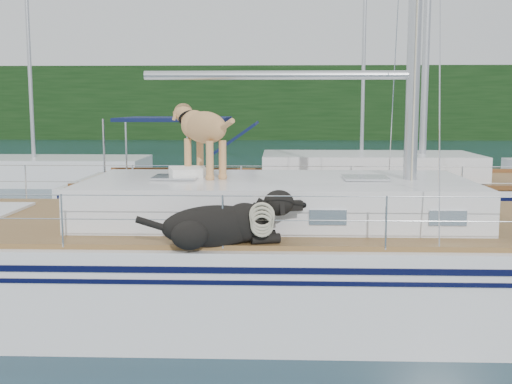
{
  "coord_description": "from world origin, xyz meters",
  "views": [
    {
      "loc": [
        0.82,
        -8.72,
        2.81
      ],
      "look_at": [
        0.5,
        0.2,
        1.6
      ],
      "focal_mm": 45.0,
      "sensor_mm": 36.0,
      "label": 1
    }
  ],
  "objects": [
    {
      "name": "ground",
      "position": [
        0.0,
        0.0,
        0.0
      ],
      "size": [
        120.0,
        120.0,
        0.0
      ],
      "primitive_type": "plane",
      "color": "black",
      "rests_on": "ground"
    },
    {
      "name": "main_sailboat",
      "position": [
        0.09,
        -0.01,
        0.68
      ],
      "size": [
        12.0,
        4.03,
        14.01
      ],
      "color": "white",
      "rests_on": "ground"
    },
    {
      "name": "tree_line",
      "position": [
        0.0,
        45.0,
        3.0
      ],
      "size": [
        90.0,
        3.0,
        6.0
      ],
      "primitive_type": "cube",
      "color": "black",
      "rests_on": "ground"
    },
    {
      "name": "bg_boat_center",
      "position": [
        4.0,
        16.0,
        0.45
      ],
      "size": [
        7.2,
        3.0,
        11.65
      ],
      "color": "white",
      "rests_on": "ground"
    },
    {
      "name": "shore_bank",
      "position": [
        0.0,
        46.2,
        0.6
      ],
      "size": [
        92.0,
        1.0,
        1.2
      ],
      "primitive_type": "cube",
      "color": "#595147",
      "rests_on": "ground"
    },
    {
      "name": "bg_boat_west",
      "position": [
        -8.0,
        14.0,
        0.45
      ],
      "size": [
        8.0,
        3.0,
        11.65
      ],
      "color": "white",
      "rests_on": "ground"
    },
    {
      "name": "neighbor_sailboat",
      "position": [
        1.78,
        5.89,
        0.63
      ],
      "size": [
        11.0,
        3.5,
        13.3
      ],
      "color": "white",
      "rests_on": "ground"
    }
  ]
}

